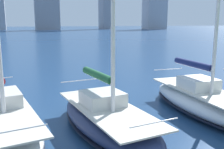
% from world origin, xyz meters
% --- Properties ---
extents(sailboat_navy, '(2.62, 7.56, 12.56)m').
position_xyz_m(sailboat_navy, '(-4.32, -6.53, 0.68)').
color(sailboat_navy, silver).
rests_on(sailboat_navy, ground).
extents(sailboat_forest, '(3.51, 7.28, 9.46)m').
position_xyz_m(sailboat_forest, '(0.79, -5.99, 0.60)').
color(sailboat_forest, navy).
rests_on(sailboat_forest, ground).
extents(sailboat_maroon, '(3.87, 8.55, 9.62)m').
position_xyz_m(sailboat_maroon, '(4.77, -7.30, 0.60)').
color(sailboat_maroon, white).
rests_on(sailboat_maroon, ground).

